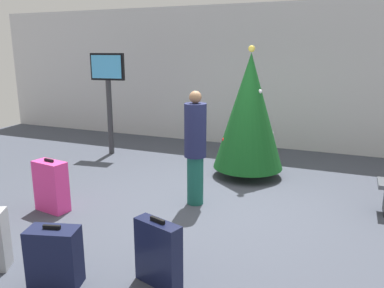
{
  "coord_description": "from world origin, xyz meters",
  "views": [
    {
      "loc": [
        1.82,
        -5.26,
        2.32
      ],
      "look_at": [
        -0.41,
        0.1,
        0.9
      ],
      "focal_mm": 36.03,
      "sensor_mm": 36.0,
      "label": 1
    }
  ],
  "objects_px": {
    "holiday_tree": "(249,112)",
    "flight_info_kiosk": "(108,86)",
    "suitcase_0": "(55,257)",
    "suitcase_1": "(51,186)",
    "suitcase_3": "(158,253)",
    "traveller_0": "(195,146)"
  },
  "relations": [
    {
      "from": "suitcase_1",
      "to": "suitcase_3",
      "type": "height_order",
      "value": "suitcase_1"
    },
    {
      "from": "suitcase_0",
      "to": "suitcase_1",
      "type": "xyz_separation_m",
      "value": [
        -1.36,
        1.46,
        0.07
      ]
    },
    {
      "from": "suitcase_0",
      "to": "holiday_tree",
      "type": "bearing_deg",
      "value": 77.76
    },
    {
      "from": "suitcase_0",
      "to": "flight_info_kiosk",
      "type": "bearing_deg",
      "value": 117.93
    },
    {
      "from": "suitcase_1",
      "to": "suitcase_0",
      "type": "bearing_deg",
      "value": -47.13
    },
    {
      "from": "flight_info_kiosk",
      "to": "suitcase_1",
      "type": "relative_size",
      "value": 2.85
    },
    {
      "from": "holiday_tree",
      "to": "flight_info_kiosk",
      "type": "height_order",
      "value": "holiday_tree"
    },
    {
      "from": "holiday_tree",
      "to": "suitcase_1",
      "type": "bearing_deg",
      "value": -130.13
    },
    {
      "from": "traveller_0",
      "to": "suitcase_3",
      "type": "height_order",
      "value": "traveller_0"
    },
    {
      "from": "suitcase_1",
      "to": "suitcase_3",
      "type": "bearing_deg",
      "value": -24.43
    },
    {
      "from": "holiday_tree",
      "to": "suitcase_1",
      "type": "relative_size",
      "value": 3.03
    },
    {
      "from": "traveller_0",
      "to": "suitcase_3",
      "type": "bearing_deg",
      "value": -77.8
    },
    {
      "from": "flight_info_kiosk",
      "to": "suitcase_0",
      "type": "relative_size",
      "value": 3.44
    },
    {
      "from": "traveller_0",
      "to": "suitcase_1",
      "type": "distance_m",
      "value": 2.2
    },
    {
      "from": "traveller_0",
      "to": "suitcase_3",
      "type": "relative_size",
      "value": 2.42
    },
    {
      "from": "holiday_tree",
      "to": "suitcase_3",
      "type": "xyz_separation_m",
      "value": [
        0.05,
        -3.73,
        -0.89
      ]
    },
    {
      "from": "suitcase_1",
      "to": "traveller_0",
      "type": "bearing_deg",
      "value": 29.75
    },
    {
      "from": "holiday_tree",
      "to": "flight_info_kiosk",
      "type": "relative_size",
      "value": 1.06
    },
    {
      "from": "traveller_0",
      "to": "suitcase_3",
      "type": "xyz_separation_m",
      "value": [
        0.46,
        -2.11,
        -0.58
      ]
    },
    {
      "from": "holiday_tree",
      "to": "suitcase_1",
      "type": "height_order",
      "value": "holiday_tree"
    },
    {
      "from": "flight_info_kiosk",
      "to": "suitcase_1",
      "type": "xyz_separation_m",
      "value": [
        1.05,
        -3.08,
        -1.17
      ]
    },
    {
      "from": "holiday_tree",
      "to": "suitcase_3",
      "type": "bearing_deg",
      "value": -89.25
    }
  ]
}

